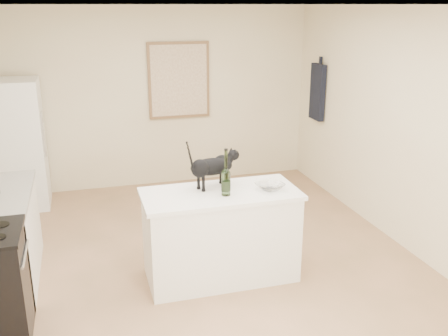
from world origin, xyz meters
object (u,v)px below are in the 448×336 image
(fridge, at_px, (17,145))
(wine_bottle, at_px, (226,175))
(glass_bowl, at_px, (270,186))
(black_cat, at_px, (211,169))

(fridge, distance_m, wine_bottle, 3.37)
(glass_bowl, bearing_deg, black_cat, 157.58)
(fridge, xyz_separation_m, black_cat, (2.00, -2.40, 0.24))
(fridge, relative_size, glass_bowl, 6.56)
(black_cat, relative_size, glass_bowl, 2.09)
(wine_bottle, relative_size, glass_bowl, 1.54)
(wine_bottle, bearing_deg, glass_bowl, 3.01)
(fridge, relative_size, wine_bottle, 4.27)
(fridge, relative_size, black_cat, 3.14)
(wine_bottle, distance_m, glass_bowl, 0.48)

